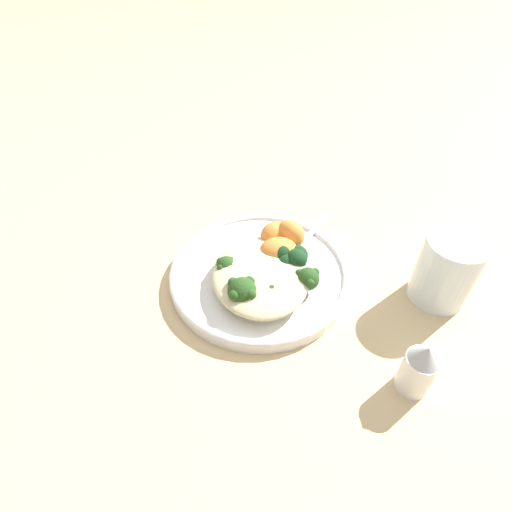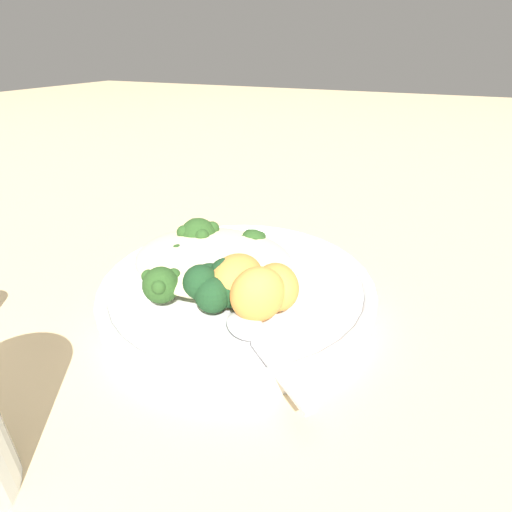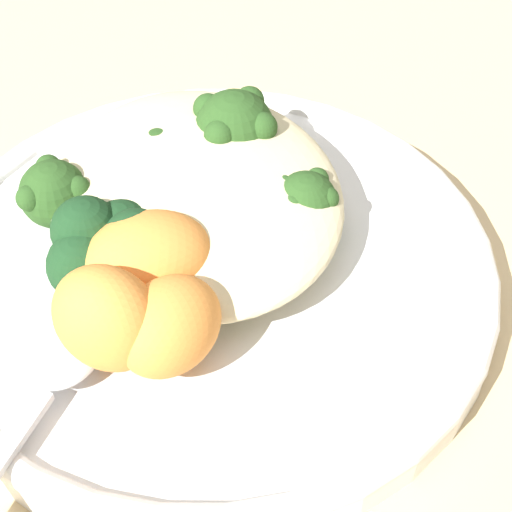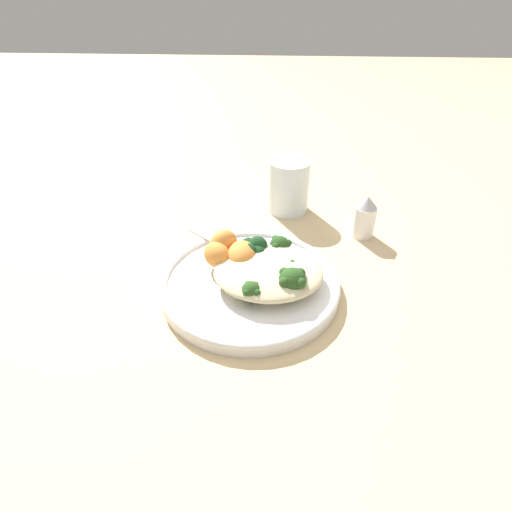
{
  "view_description": "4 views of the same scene",
  "coord_description": "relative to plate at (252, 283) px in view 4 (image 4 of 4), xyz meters",
  "views": [
    {
      "loc": [
        -0.41,
        0.03,
        0.44
      ],
      "look_at": [
        -0.0,
        -0.01,
        0.05
      ],
      "focal_mm": 28.0,
      "sensor_mm": 36.0,
      "label": 1
    },
    {
      "loc": [
        0.15,
        -0.31,
        0.22
      ],
      "look_at": [
        0.01,
        -0.0,
        0.04
      ],
      "focal_mm": 28.0,
      "sensor_mm": 36.0,
      "label": 2
    },
    {
      "loc": [
        0.26,
        -0.07,
        0.3
      ],
      "look_at": [
        0.02,
        -0.0,
        0.03
      ],
      "focal_mm": 60.0,
      "sensor_mm": 36.0,
      "label": 3
    },
    {
      "loc": [
        -0.04,
        0.44,
        0.39
      ],
      "look_at": [
        -0.01,
        -0.04,
        0.05
      ],
      "focal_mm": 28.0,
      "sensor_mm": 36.0,
      "label": 4
    }
  ],
  "objects": [
    {
      "name": "broccoli_stalk_1",
      "position": [
        -0.05,
        0.03,
        0.03
      ],
      "size": [
        0.1,
        0.06,
        0.04
      ],
      "rotation": [
        0.0,
        0.0,
        2.75
      ],
      "color": "#9EBC66",
      "rests_on": "plate"
    },
    {
      "name": "water_glass",
      "position": [
        -0.06,
        -0.25,
        0.04
      ],
      "size": [
        0.08,
        0.08,
        0.1
      ],
      "primitive_type": "cylinder",
      "color": "silver",
      "rests_on": "ground_plane"
    },
    {
      "name": "salt_shaker",
      "position": [
        -0.19,
        -0.16,
        0.03
      ],
      "size": [
        0.04,
        0.04,
        0.08
      ],
      "color": "white",
      "rests_on": "ground_plane"
    },
    {
      "name": "spoon",
      "position": [
        0.05,
        -0.08,
        0.01
      ],
      "size": [
        0.1,
        0.08,
        0.01
      ],
      "rotation": [
        0.0,
        0.0,
        5.61
      ],
      "color": "silver",
      "rests_on": "plate"
    },
    {
      "name": "ground_plane",
      "position": [
        0.0,
        0.02,
        -0.01
      ],
      "size": [
        4.0,
        4.0,
        0.0
      ],
      "primitive_type": "plane",
      "color": "#D6B784"
    },
    {
      "name": "plate",
      "position": [
        0.0,
        0.0,
        0.0
      ],
      "size": [
        0.27,
        0.27,
        0.02
      ],
      "color": "white",
      "rests_on": "ground_plane"
    },
    {
      "name": "quinoa_mound",
      "position": [
        -0.02,
        0.0,
        0.02
      ],
      "size": [
        0.16,
        0.13,
        0.03
      ],
      "primitive_type": "ellipsoid",
      "color": "beige",
      "rests_on": "plate"
    },
    {
      "name": "sweet_potato_chunk_0",
      "position": [
        0.05,
        -0.05,
        0.03
      ],
      "size": [
        0.06,
        0.06,
        0.05
      ],
      "primitive_type": "ellipsoid",
      "rotation": [
        0.0,
        0.0,
        3.93
      ],
      "color": "orange",
      "rests_on": "plate"
    },
    {
      "name": "broccoli_stalk_2",
      "position": [
        -0.03,
        -0.01,
        0.02
      ],
      "size": [
        0.12,
        0.03,
        0.03
      ],
      "rotation": [
        0.0,
        0.0,
        3.26
      ],
      "color": "#9EBC66",
      "rests_on": "plate"
    },
    {
      "name": "sweet_potato_chunk_2",
      "position": [
        0.05,
        -0.03,
        0.03
      ],
      "size": [
        0.06,
        0.06,
        0.04
      ],
      "primitive_type": "ellipsoid",
      "rotation": [
        0.0,
        0.0,
        5.32
      ],
      "color": "orange",
      "rests_on": "plate"
    },
    {
      "name": "broccoli_stalk_3",
      "position": [
        -0.03,
        -0.05,
        0.02
      ],
      "size": [
        0.08,
        0.09,
        0.03
      ],
      "rotation": [
        0.0,
        0.0,
        3.98
      ],
      "color": "#9EBC66",
      "rests_on": "plate"
    },
    {
      "name": "broccoli_stalk_0",
      "position": [
        0.0,
        0.04,
        0.02
      ],
      "size": [
        0.04,
        0.07,
        0.03
      ],
      "rotation": [
        0.0,
        0.0,
        1.92
      ],
      "color": "#9EBC66",
      "rests_on": "plate"
    },
    {
      "name": "kale_tuft",
      "position": [
        0.0,
        -0.04,
        0.03
      ],
      "size": [
        0.05,
        0.05,
        0.04
      ],
      "color": "#193D1E",
      "rests_on": "plate"
    },
    {
      "name": "sweet_potato_chunk_1",
      "position": [
        0.02,
        -0.03,
        0.03
      ],
      "size": [
        0.05,
        0.06,
        0.04
      ],
      "primitive_type": "ellipsoid",
      "rotation": [
        0.0,
        0.0,
        4.77
      ],
      "color": "orange",
      "rests_on": "plate"
    }
  ]
}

